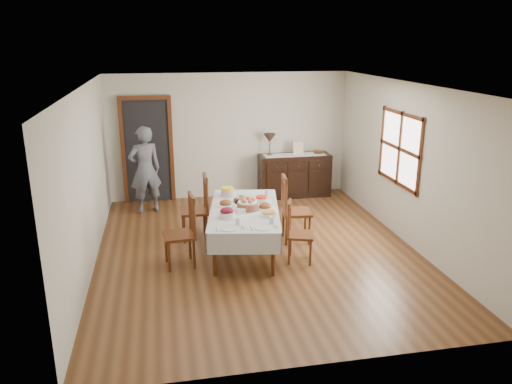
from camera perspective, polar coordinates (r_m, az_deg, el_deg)
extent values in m
plane|color=brown|center=(8.06, 0.14, -6.68)|extent=(6.00, 6.00, 0.00)
cube|color=white|center=(7.40, 0.15, 12.08)|extent=(5.00, 6.00, 0.02)
cube|color=beige|center=(10.51, -3.02, 6.41)|extent=(5.00, 0.02, 2.60)
cube|color=beige|center=(4.87, 6.99, -6.62)|extent=(5.00, 0.02, 2.60)
cube|color=beige|center=(7.57, -18.78, 1.25)|extent=(0.02, 6.00, 2.60)
cube|color=beige|center=(8.45, 17.04, 3.02)|extent=(0.02, 6.00, 2.60)
cube|color=white|center=(8.66, 16.17, 4.78)|extent=(0.02, 1.30, 1.10)
cube|color=#532711|center=(8.66, 16.09, 4.78)|extent=(0.03, 1.46, 1.26)
cube|color=black|center=(10.43, -12.29, 4.55)|extent=(0.90, 0.06, 2.10)
cube|color=#532711|center=(10.41, -12.29, 4.53)|extent=(1.04, 0.08, 2.18)
cube|color=silver|center=(7.79, -1.33, -2.06)|extent=(1.36, 2.18, 0.04)
cylinder|color=#532711|center=(7.13, -4.74, -7.17)|extent=(0.06, 0.06, 0.65)
cylinder|color=#532711|center=(7.12, 1.98, -7.15)|extent=(0.06, 0.06, 0.65)
cylinder|color=#532711|center=(8.75, -3.98, -2.45)|extent=(0.06, 0.06, 0.65)
cylinder|color=#532711|center=(8.74, 1.46, -2.43)|extent=(0.06, 0.06, 0.65)
cube|color=silver|center=(7.86, -5.10, -3.02)|extent=(0.39, 2.04, 0.31)
cube|color=silver|center=(7.85, 2.45, -3.00)|extent=(0.39, 2.04, 0.31)
cube|color=silver|center=(6.88, -1.41, -5.95)|extent=(1.04, 0.21, 0.31)
cube|color=silver|center=(8.80, -1.27, -0.72)|extent=(1.04, 0.21, 0.31)
cube|color=#532711|center=(7.45, -8.78, -4.91)|extent=(0.49, 0.49, 0.04)
cylinder|color=#532711|center=(7.69, -10.24, -6.28)|extent=(0.04, 0.04, 0.46)
cylinder|color=#532711|center=(7.36, -9.90, -7.37)|extent=(0.04, 0.04, 0.46)
cylinder|color=#532711|center=(7.74, -7.55, -6.02)|extent=(0.04, 0.04, 0.46)
cylinder|color=#532711|center=(7.41, -7.08, -7.08)|extent=(0.04, 0.04, 0.46)
cylinder|color=#532711|center=(7.55, -7.57, -2.12)|extent=(0.04, 0.04, 0.60)
cylinder|color=#532711|center=(7.19, -7.06, -3.10)|extent=(0.04, 0.04, 0.60)
cube|color=#532711|center=(7.29, -7.39, -0.70)|extent=(0.09, 0.43, 0.09)
cylinder|color=#532711|center=(7.47, -7.44, -2.51)|extent=(0.02, 0.02, 0.49)
cylinder|color=#532711|center=(7.38, -7.31, -2.75)|extent=(0.02, 0.02, 0.49)
cylinder|color=#532711|center=(7.29, -7.18, -3.00)|extent=(0.02, 0.02, 0.49)
cube|color=#532711|center=(8.42, -7.09, -2.18)|extent=(0.46, 0.46, 0.04)
cylinder|color=#532711|center=(8.66, -8.35, -3.45)|extent=(0.04, 0.04, 0.47)
cylinder|color=#532711|center=(8.32, -8.19, -4.32)|extent=(0.04, 0.04, 0.47)
cylinder|color=#532711|center=(8.69, -5.92, -3.29)|extent=(0.04, 0.04, 0.47)
cylinder|color=#532711|center=(8.35, -5.66, -4.16)|extent=(0.04, 0.04, 0.47)
cylinder|color=#532711|center=(8.52, -5.90, 0.25)|extent=(0.04, 0.04, 0.61)
cylinder|color=#532711|center=(8.15, -5.62, -0.53)|extent=(0.04, 0.04, 0.61)
cube|color=#532711|center=(8.26, -5.82, 1.59)|extent=(0.05, 0.43, 0.09)
cylinder|color=#532711|center=(8.44, -5.83, -0.08)|extent=(0.02, 0.02, 0.50)
cylinder|color=#532711|center=(8.34, -5.76, -0.27)|extent=(0.02, 0.02, 0.50)
cylinder|color=#532711|center=(8.25, -5.69, -0.47)|extent=(0.02, 0.02, 0.50)
cube|color=#532711|center=(7.57, 5.12, -4.91)|extent=(0.50, 0.50, 0.04)
cylinder|color=#532711|center=(7.51, 6.24, -6.97)|extent=(0.03, 0.03, 0.40)
cylinder|color=#532711|center=(7.80, 6.30, -6.03)|extent=(0.03, 0.03, 0.40)
cylinder|color=#532711|center=(7.52, 3.80, -6.87)|extent=(0.03, 0.03, 0.40)
cylinder|color=#532711|center=(7.81, 3.96, -5.93)|extent=(0.03, 0.03, 0.40)
cylinder|color=#532711|center=(7.33, 3.72, -3.45)|extent=(0.04, 0.04, 0.52)
cylinder|color=#532711|center=(7.64, 3.90, -2.57)|extent=(0.04, 0.04, 0.52)
cube|color=#532711|center=(7.41, 3.85, -1.38)|extent=(0.15, 0.37, 0.07)
cylinder|color=#532711|center=(7.41, 3.77, -3.36)|extent=(0.02, 0.02, 0.43)
cylinder|color=#532711|center=(7.49, 3.81, -3.14)|extent=(0.02, 0.02, 0.43)
cylinder|color=#532711|center=(7.57, 3.85, -2.92)|extent=(0.02, 0.02, 0.43)
cube|color=#532711|center=(8.29, 4.66, -2.31)|extent=(0.51, 0.51, 0.04)
cylinder|color=#532711|center=(8.24, 6.13, -4.41)|extent=(0.04, 0.04, 0.48)
cylinder|color=#532711|center=(8.59, 5.66, -3.49)|extent=(0.04, 0.04, 0.48)
cylinder|color=#532711|center=(8.18, 3.52, -4.51)|extent=(0.04, 0.04, 0.48)
cylinder|color=#532711|center=(8.53, 3.16, -3.58)|extent=(0.04, 0.04, 0.48)
cylinder|color=#532711|center=(7.97, 3.45, -0.73)|extent=(0.04, 0.04, 0.62)
cylinder|color=#532711|center=(8.35, 3.06, 0.11)|extent=(0.04, 0.04, 0.62)
cube|color=#532711|center=(8.09, 3.28, 1.51)|extent=(0.09, 0.45, 0.09)
cylinder|color=#532711|center=(8.08, 3.34, -0.66)|extent=(0.02, 0.02, 0.51)
cylinder|color=#532711|center=(8.17, 3.25, -0.45)|extent=(0.02, 0.02, 0.51)
cylinder|color=#532711|center=(8.26, 3.15, -0.24)|extent=(0.02, 0.02, 0.51)
cube|color=black|center=(10.70, 4.40, 1.92)|extent=(1.51, 0.50, 0.91)
cube|color=black|center=(10.28, 2.38, 2.88)|extent=(0.42, 0.02, 0.18)
sphere|color=brown|center=(10.26, 2.40, 2.86)|extent=(0.03, 0.03, 0.03)
cube|color=black|center=(10.39, 4.81, 2.99)|extent=(0.42, 0.02, 0.18)
sphere|color=brown|center=(10.37, 4.84, 2.97)|extent=(0.03, 0.03, 0.03)
cube|color=black|center=(10.52, 7.20, 3.10)|extent=(0.42, 0.02, 0.18)
sphere|color=brown|center=(10.50, 7.23, 3.07)|extent=(0.03, 0.03, 0.03)
imported|color=#555760|center=(9.76, -12.58, 2.80)|extent=(0.65, 0.52, 1.81)
cylinder|color=brown|center=(7.73, -0.96, -1.61)|extent=(0.33, 0.33, 0.11)
cylinder|color=white|center=(7.71, -0.97, -1.15)|extent=(0.30, 0.30, 0.02)
sphere|color=#BB623A|center=(7.72, -0.36, -0.90)|extent=(0.08, 0.08, 0.08)
sphere|color=#BB623A|center=(7.78, -0.88, -0.75)|extent=(0.08, 0.08, 0.08)
sphere|color=#BB623A|center=(7.74, -1.52, -0.85)|extent=(0.08, 0.08, 0.08)
sphere|color=#BB623A|center=(7.65, -1.40, -1.08)|extent=(0.08, 0.08, 0.08)
sphere|color=#BB623A|center=(7.63, -0.68, -1.10)|extent=(0.08, 0.08, 0.08)
cylinder|color=black|center=(8.08, -1.70, -0.99)|extent=(0.25, 0.25, 0.05)
ellipsoid|color=pink|center=(8.08, -1.22, -0.62)|extent=(0.05, 0.05, 0.06)
ellipsoid|color=#73B5D7|center=(8.12, -1.39, -0.53)|extent=(0.05, 0.05, 0.06)
ellipsoid|color=#89CF63|center=(8.13, -1.69, -0.50)|extent=(0.05, 0.05, 0.06)
ellipsoid|color=#E4713F|center=(8.12, -2.00, -0.53)|extent=(0.05, 0.05, 0.06)
ellipsoid|color=#B58AE3|center=(8.08, -2.17, -0.62)|extent=(0.05, 0.05, 0.06)
ellipsoid|color=#FFE777|center=(8.04, -2.12, -0.72)|extent=(0.05, 0.05, 0.06)
ellipsoid|color=pink|center=(8.01, -1.87, -0.78)|extent=(0.05, 0.05, 0.06)
ellipsoid|color=#73B5D7|center=(8.01, -1.54, -0.78)|extent=(0.05, 0.05, 0.06)
ellipsoid|color=#89CF63|center=(8.03, -1.28, -0.72)|extent=(0.05, 0.05, 0.06)
cylinder|color=silver|center=(7.95, -3.51, -1.48)|extent=(0.32, 0.32, 0.02)
ellipsoid|color=brown|center=(7.94, -3.52, -1.27)|extent=(0.19, 0.16, 0.11)
cylinder|color=silver|center=(7.80, 1.03, -1.83)|extent=(0.29, 0.29, 0.01)
ellipsoid|color=brown|center=(7.79, 1.03, -1.62)|extent=(0.19, 0.16, 0.11)
cylinder|color=silver|center=(7.41, -3.34, -2.62)|extent=(0.24, 0.24, 0.08)
ellipsoid|color=maroon|center=(7.39, -3.35, -2.17)|extent=(0.20, 0.17, 0.11)
cylinder|color=silver|center=(8.13, 0.63, -0.88)|extent=(0.25, 0.25, 0.06)
cylinder|color=red|center=(8.11, 0.63, -0.59)|extent=(0.18, 0.18, 0.03)
cylinder|color=#D2AB92|center=(8.41, -3.26, -0.10)|extent=(0.23, 0.23, 0.11)
cylinder|color=yellow|center=(8.39, -3.26, 0.38)|extent=(0.20, 0.20, 0.04)
cylinder|color=silver|center=(7.47, 1.45, -2.56)|extent=(0.24, 0.24, 0.05)
cylinder|color=gold|center=(7.46, 1.45, -2.28)|extent=(0.20, 0.20, 0.02)
cube|color=silver|center=(7.58, -1.77, -2.18)|extent=(0.15, 0.11, 0.07)
cylinder|color=silver|center=(6.98, -3.14, -4.19)|extent=(0.25, 0.25, 0.01)
cube|color=white|center=(6.96, -4.53, -4.30)|extent=(0.10, 0.13, 0.01)
cube|color=silver|center=(6.96, -4.53, -4.25)|extent=(0.04, 0.16, 0.01)
cube|color=silver|center=(7.00, -1.84, -4.12)|extent=(0.04, 0.18, 0.01)
cube|color=silver|center=(7.01, -1.51, -4.10)|extent=(0.04, 0.14, 0.01)
cylinder|color=silver|center=(7.12, -2.11, -3.35)|extent=(0.07, 0.07, 0.10)
cylinder|color=silver|center=(7.00, 0.82, -4.09)|extent=(0.25, 0.25, 0.01)
cube|color=white|center=(6.97, -0.55, -4.21)|extent=(0.10, 0.13, 0.01)
cube|color=silver|center=(6.97, -0.55, -4.16)|extent=(0.04, 0.16, 0.01)
cube|color=silver|center=(7.04, 2.10, -4.02)|extent=(0.04, 0.18, 0.01)
cube|color=silver|center=(7.04, 2.42, -4.00)|extent=(0.04, 0.14, 0.01)
cylinder|color=silver|center=(7.15, 1.76, -3.25)|extent=(0.07, 0.07, 0.10)
cylinder|color=silver|center=(8.45, -2.74, 0.00)|extent=(0.06, 0.06, 0.11)
cylinder|color=silver|center=(8.40, 1.23, -0.09)|extent=(0.07, 0.07, 0.11)
cube|color=white|center=(10.56, 4.42, 4.27)|extent=(1.30, 0.35, 0.01)
cylinder|color=brown|center=(10.48, 1.57, 4.28)|extent=(0.12, 0.12, 0.03)
cylinder|color=brown|center=(10.45, 1.57, 5.03)|extent=(0.02, 0.02, 0.25)
cone|color=#3A261C|center=(10.41, 1.58, 6.19)|extent=(0.26, 0.26, 0.18)
cube|color=beige|center=(10.56, 4.84, 5.02)|extent=(0.22, 0.08, 0.28)
cylinder|color=#532711|center=(10.72, 7.15, 4.53)|extent=(0.20, 0.20, 0.06)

